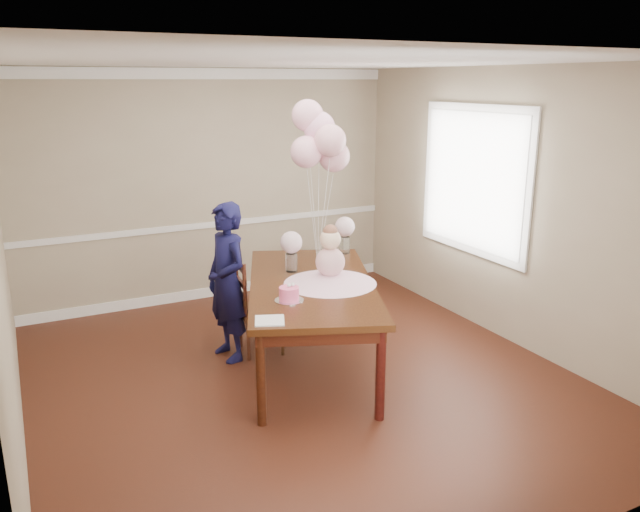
# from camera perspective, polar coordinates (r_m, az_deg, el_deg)

# --- Properties ---
(floor) EXTENTS (4.50, 5.00, 0.00)m
(floor) POSITION_cam_1_polar(r_m,az_deg,el_deg) (5.65, -1.59, -11.17)
(floor) COLOR black
(floor) RESTS_ON ground
(ceiling) EXTENTS (4.50, 5.00, 0.02)m
(ceiling) POSITION_cam_1_polar(r_m,az_deg,el_deg) (5.04, -1.84, 17.38)
(ceiling) COLOR white
(ceiling) RESTS_ON wall_back
(wall_back) EXTENTS (4.50, 0.02, 2.70)m
(wall_back) POSITION_cam_1_polar(r_m,az_deg,el_deg) (7.48, -9.90, 6.23)
(wall_back) COLOR tan
(wall_back) RESTS_ON floor
(wall_front) EXTENTS (4.50, 0.02, 2.70)m
(wall_front) POSITION_cam_1_polar(r_m,az_deg,el_deg) (3.20, 17.78, -7.19)
(wall_front) COLOR tan
(wall_front) RESTS_ON floor
(wall_right) EXTENTS (0.02, 5.00, 2.70)m
(wall_right) POSITION_cam_1_polar(r_m,az_deg,el_deg) (6.44, 16.80, 4.28)
(wall_right) COLOR tan
(wall_right) RESTS_ON floor
(chair_rail_trim) EXTENTS (4.50, 0.02, 0.07)m
(chair_rail_trim) POSITION_cam_1_polar(r_m,az_deg,el_deg) (7.55, -9.72, 2.86)
(chair_rail_trim) COLOR white
(chair_rail_trim) RESTS_ON wall_back
(crown_molding) EXTENTS (4.50, 0.02, 0.12)m
(crown_molding) POSITION_cam_1_polar(r_m,az_deg,el_deg) (7.37, -10.36, 16.08)
(crown_molding) COLOR white
(crown_molding) RESTS_ON wall_back
(baseboard_trim) EXTENTS (4.50, 0.02, 0.12)m
(baseboard_trim) POSITION_cam_1_polar(r_m,az_deg,el_deg) (7.78, -9.43, -3.18)
(baseboard_trim) COLOR white
(baseboard_trim) RESTS_ON floor
(window_frame) EXTENTS (0.02, 1.66, 1.56)m
(window_frame) POSITION_cam_1_polar(r_m,az_deg,el_deg) (6.75, 13.90, 6.73)
(window_frame) COLOR white
(window_frame) RESTS_ON wall_right
(window_blinds) EXTENTS (0.01, 1.50, 1.40)m
(window_blinds) POSITION_cam_1_polar(r_m,az_deg,el_deg) (6.74, 13.78, 6.72)
(window_blinds) COLOR silver
(window_blinds) RESTS_ON wall_right
(dining_table_top) EXTENTS (1.82, 2.43, 0.05)m
(dining_table_top) POSITION_cam_1_polar(r_m,az_deg,el_deg) (5.60, -0.79, -2.62)
(dining_table_top) COLOR black
(dining_table_top) RESTS_ON table_leg_fl
(table_apron) EXTENTS (1.68, 2.29, 0.11)m
(table_apron) POSITION_cam_1_polar(r_m,az_deg,el_deg) (5.63, -0.79, -3.41)
(table_apron) COLOR black
(table_apron) RESTS_ON table_leg_fl
(table_leg_fl) EXTENTS (0.10, 0.10, 0.76)m
(table_leg_fl) POSITION_cam_1_polar(r_m,az_deg,el_deg) (4.82, -5.43, -11.15)
(table_leg_fl) COLOR black
(table_leg_fl) RESTS_ON floor
(table_leg_fr) EXTENTS (0.10, 0.10, 0.76)m
(table_leg_fr) POSITION_cam_1_polar(r_m,az_deg,el_deg) (4.89, 5.56, -10.73)
(table_leg_fr) COLOR black
(table_leg_fr) RESTS_ON floor
(table_leg_bl) EXTENTS (0.10, 0.10, 0.76)m
(table_leg_bl) POSITION_cam_1_polar(r_m,az_deg,el_deg) (6.67, -5.34, -3.34)
(table_leg_bl) COLOR black
(table_leg_bl) RESTS_ON floor
(table_leg_br) EXTENTS (0.10, 0.10, 0.76)m
(table_leg_br) POSITION_cam_1_polar(r_m,az_deg,el_deg) (6.72, 2.50, -3.13)
(table_leg_br) COLOR black
(table_leg_br) RESTS_ON floor
(baby_skirt) EXTENTS (1.08, 1.08, 0.11)m
(baby_skirt) POSITION_cam_1_polar(r_m,az_deg,el_deg) (5.54, 0.93, -1.95)
(baby_skirt) COLOR #F0B1CC
(baby_skirt) RESTS_ON dining_table_top
(baby_torso) EXTENTS (0.26, 0.26, 0.26)m
(baby_torso) POSITION_cam_1_polar(r_m,az_deg,el_deg) (5.50, 0.94, -0.54)
(baby_torso) COLOR pink
(baby_torso) RESTS_ON baby_skirt
(baby_head) EXTENTS (0.19, 0.19, 0.19)m
(baby_head) POSITION_cam_1_polar(r_m,az_deg,el_deg) (5.44, 0.95, 1.55)
(baby_head) COLOR beige
(baby_head) RESTS_ON baby_torso
(baby_hair) EXTENTS (0.13, 0.13, 0.13)m
(baby_hair) POSITION_cam_1_polar(r_m,az_deg,el_deg) (5.43, 0.95, 2.22)
(baby_hair) COLOR brown
(baby_hair) RESTS_ON baby_head
(cake_platter) EXTENTS (0.31, 0.31, 0.01)m
(cake_platter) POSITION_cam_1_polar(r_m,az_deg,el_deg) (5.12, -2.84, -4.07)
(cake_platter) COLOR silver
(cake_platter) RESTS_ON dining_table_top
(birthday_cake) EXTENTS (0.21, 0.21, 0.11)m
(birthday_cake) POSITION_cam_1_polar(r_m,az_deg,el_deg) (5.10, -2.84, -3.45)
(birthday_cake) COLOR #FF5089
(birthday_cake) RESTS_ON cake_platter
(cake_flower_a) EXTENTS (0.03, 0.03, 0.03)m
(cake_flower_a) POSITION_cam_1_polar(r_m,az_deg,el_deg) (5.08, -2.86, -2.69)
(cake_flower_a) COLOR white
(cake_flower_a) RESTS_ON birthday_cake
(cake_flower_b) EXTENTS (0.03, 0.03, 0.03)m
(cake_flower_b) POSITION_cam_1_polar(r_m,az_deg,el_deg) (5.10, -2.50, -2.61)
(cake_flower_b) COLOR white
(cake_flower_b) RESTS_ON birthday_cake
(rose_vase_near) EXTENTS (0.14, 0.14, 0.17)m
(rose_vase_near) POSITION_cam_1_polar(r_m,az_deg,el_deg) (5.87, -2.62, -0.60)
(rose_vase_near) COLOR silver
(rose_vase_near) RESTS_ON dining_table_top
(roses_near) EXTENTS (0.21, 0.21, 0.21)m
(roses_near) POSITION_cam_1_polar(r_m,az_deg,el_deg) (5.82, -2.65, 1.26)
(roses_near) COLOR beige
(roses_near) RESTS_ON rose_vase_near
(rose_vase_far) EXTENTS (0.14, 0.14, 0.17)m
(rose_vase_far) POSITION_cam_1_polar(r_m,az_deg,el_deg) (6.49, 2.26, 1.01)
(rose_vase_far) COLOR white
(rose_vase_far) RESTS_ON dining_table_top
(roses_far) EXTENTS (0.21, 0.21, 0.21)m
(roses_far) POSITION_cam_1_polar(r_m,az_deg,el_deg) (6.45, 2.28, 2.70)
(roses_far) COLOR silver
(roses_far) RESTS_ON rose_vase_far
(napkin) EXTENTS (0.28, 0.28, 0.01)m
(napkin) POSITION_cam_1_polar(r_m,az_deg,el_deg) (4.71, -4.63, -5.91)
(napkin) COLOR silver
(napkin) RESTS_ON dining_table_top
(balloon_weight) EXTENTS (0.06, 0.06, 0.02)m
(balloon_weight) POSITION_cam_1_polar(r_m,az_deg,el_deg) (6.17, -0.19, -0.51)
(balloon_weight) COLOR #BBBBC0
(balloon_weight) RESTS_ON dining_table_top
(balloon_a) EXTENTS (0.31, 0.31, 0.31)m
(balloon_a) POSITION_cam_1_polar(r_m,az_deg,el_deg) (5.95, -1.26, 9.50)
(balloon_a) COLOR #FFB4CA
(balloon_a) RESTS_ON balloon_ribbon_a
(balloon_b) EXTENTS (0.31, 0.31, 0.31)m
(balloon_b) POSITION_cam_1_polar(r_m,az_deg,el_deg) (5.90, 0.92, 10.51)
(balloon_b) COLOR #EEA8B6
(balloon_b) RESTS_ON balloon_ribbon_b
(balloon_c) EXTENTS (0.31, 0.31, 0.31)m
(balloon_c) POSITION_cam_1_polar(r_m,az_deg,el_deg) (6.05, -0.08, 11.68)
(balloon_c) COLOR #FFB4DB
(balloon_c) RESTS_ON balloon_ribbon_c
(balloon_d) EXTENTS (0.31, 0.31, 0.31)m
(balloon_d) POSITION_cam_1_polar(r_m,az_deg,el_deg) (6.06, -1.15, 12.71)
(balloon_d) COLOR #F9B0C8
(balloon_d) RESTS_ON balloon_ribbon_d
(balloon_e) EXTENTS (0.31, 0.31, 0.31)m
(balloon_e) POSITION_cam_1_polar(r_m,az_deg,el_deg) (6.07, 1.29, 9.10)
(balloon_e) COLOR #EBA6B6
(balloon_e) RESTS_ON balloon_ribbon_e
(balloon_ribbon_a) EXTENTS (0.09, 0.04, 0.91)m
(balloon_ribbon_a) POSITION_cam_1_polar(r_m,az_deg,el_deg) (6.05, -0.71, 3.65)
(balloon_ribbon_a) COLOR silver
(balloon_ribbon_a) RESTS_ON balloon_weight
(balloon_ribbon_b) EXTENTS (0.09, 0.10, 1.02)m
(balloon_ribbon_b) POSITION_cam_1_polar(r_m,az_deg,el_deg) (6.02, 0.35, 4.12)
(balloon_ribbon_b) COLOR white
(balloon_ribbon_b) RESTS_ON balloon_weight
(balloon_ribbon_c) EXTENTS (0.06, 0.09, 1.13)m
(balloon_ribbon_c) POSITION_cam_1_polar(r_m,az_deg,el_deg) (6.09, -0.13, 4.77)
(balloon_ribbon_c) COLOR white
(balloon_ribbon_c) RESTS_ON balloon_weight
(balloon_ribbon_d) EXTENTS (0.05, 0.14, 1.24)m
(balloon_ribbon_d) POSITION_cam_1_polar(r_m,az_deg,el_deg) (6.09, -0.66, 5.28)
(balloon_ribbon_d) COLOR silver
(balloon_ribbon_d) RESTS_ON balloon_weight
(balloon_ribbon_e) EXTENTS (0.17, 0.02, 0.85)m
(balloon_ribbon_e) POSITION_cam_1_polar(r_m,az_deg,el_deg) (6.11, 0.54, 3.50)
(balloon_ribbon_e) COLOR white
(balloon_ribbon_e) RESTS_ON balloon_weight
(dining_chair_seat) EXTENTS (0.45, 0.45, 0.05)m
(dining_chair_seat) POSITION_cam_1_polar(r_m,az_deg,el_deg) (6.06, -5.45, -4.98)
(dining_chair_seat) COLOR #3D1F10
(dining_chair_seat) RESTS_ON chair_leg_fl
(chair_leg_fl) EXTENTS (0.04, 0.04, 0.40)m
(chair_leg_fl) POSITION_cam_1_polar(r_m,az_deg,el_deg) (5.95, -6.55, -7.67)
(chair_leg_fl) COLOR #36180E
(chair_leg_fl) RESTS_ON floor
(chair_leg_fr) EXTENTS (0.04, 0.04, 0.40)m
(chair_leg_fr) POSITION_cam_1_polar(r_m,az_deg,el_deg) (6.03, -3.44, -7.27)
(chair_leg_fr) COLOR #311B0D
(chair_leg_fr) RESTS_ON floor
(chair_leg_bl) EXTENTS (0.04, 0.04, 0.40)m
(chair_leg_bl) POSITION_cam_1_polar(r_m,az_deg,el_deg) (6.26, -7.29, -6.51)
(chair_leg_bl) COLOR black
(chair_leg_bl) RESTS_ON floor
(chair_leg_br) EXTENTS (0.04, 0.04, 0.40)m
(chair_leg_br) POSITION_cam_1_polar(r_m,az_deg,el_deg) (6.33, -4.32, -6.15)
(chair_leg_br) COLOR #361F0E
(chair_leg_br) RESTS_ON floor
(chair_back_post_l) EXTENTS (0.04, 0.04, 0.52)m
(chair_back_post_l) POSITION_cam_1_polar(r_m,az_deg,el_deg) (5.77, -6.88, -3.24)
(chair_back_post_l) COLOR #3E1A10
(chair_back_post_l) RESTS_ON dining_chair_seat
(chair_back_post_r) EXTENTS (0.04, 0.04, 0.52)m
(chair_back_post_r) POSITION_cam_1_polar(r_m,az_deg,el_deg) (6.08, -7.62, -2.27)
(chair_back_post_r) COLOR #33160E
(chair_back_post_r) RESTS_ON dining_chair_seat
(chair_slat_low) EXTENTS (0.07, 0.37, 0.05)m
(chair_slat_low) POSITION_cam_1_polar(r_m,az_deg,el_deg) (5.97, -7.22, -3.76)
(chair_slat_low) COLOR #3B2010
(chair_slat_low) RESTS_ON dining_chair_seat
(chair_slat_mid) EXTENTS (0.07, 0.37, 0.05)m
(chair_slat_mid) POSITION_cam_1_polar(r_m,az_deg,el_deg) (5.92, -7.27, -2.40)
(chair_slat_mid) COLOR black
(chair_slat_mid) RESTS_ON dining_chair_seat
(chair_slat_top) EXTENTS (0.07, 0.37, 0.05)m
(chair_slat_top) POSITION_cam_1_polar(r_m,az_deg,el_deg) (5.87, -7.32, -1.02)
(chair_slat_top) COLOR #36150E
(chair_slat_top) RESTS_ON dining_chair_seat
(woman) EXTENTS (0.45, 0.60, 1.50)m
(woman) POSITION_cam_1_polar(r_m,az_deg,el_deg) (5.86, -8.49, -2.38)
(woman) COLOR black
(woman) RESTS_ON floor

